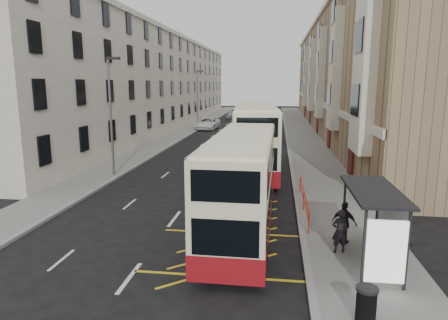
# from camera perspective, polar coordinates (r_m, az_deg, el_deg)

# --- Properties ---
(ground) EXTENTS (200.00, 200.00, 0.00)m
(ground) POSITION_cam_1_polar(r_m,az_deg,el_deg) (16.07, -10.79, -12.95)
(ground) COLOR black
(ground) RESTS_ON ground
(pavement_right) EXTENTS (4.00, 120.00, 0.15)m
(pavement_right) POSITION_cam_1_polar(r_m,az_deg,el_deg) (44.49, 11.61, 2.50)
(pavement_right) COLOR slate
(pavement_right) RESTS_ON ground
(pavement_left) EXTENTS (3.00, 120.00, 0.15)m
(pavement_left) POSITION_cam_1_polar(r_m,az_deg,el_deg) (46.04, -8.03, 2.90)
(pavement_left) COLOR slate
(pavement_left) RESTS_ON ground
(kerb_right) EXTENTS (0.25, 120.00, 0.15)m
(kerb_right) POSITION_cam_1_polar(r_m,az_deg,el_deg) (44.39, 9.03, 2.58)
(kerb_right) COLOR gray
(kerb_right) RESTS_ON ground
(kerb_left) EXTENTS (0.25, 120.00, 0.15)m
(kerb_left) POSITION_cam_1_polar(r_m,az_deg,el_deg) (45.67, -6.21, 2.88)
(kerb_left) COLOR gray
(kerb_left) RESTS_ON ground
(road_markings) EXTENTS (10.00, 110.00, 0.01)m
(road_markings) POSITION_cam_1_polar(r_m,az_deg,el_deg) (59.46, 2.89, 4.74)
(road_markings) COLOR silver
(road_markings) RESTS_ON ground
(terrace_right) EXTENTS (10.75, 79.00, 15.25)m
(terrace_right) POSITION_cam_1_polar(r_m,az_deg,el_deg) (60.14, 17.57, 11.50)
(terrace_right) COLOR #978058
(terrace_right) RESTS_ON ground
(terrace_left) EXTENTS (9.18, 79.00, 13.25)m
(terrace_left) POSITION_cam_1_polar(r_m,az_deg,el_deg) (62.14, -9.68, 10.89)
(terrace_left) COLOR silver
(terrace_left) RESTS_ON ground
(bus_shelter) EXTENTS (1.65, 4.25, 2.70)m
(bus_shelter) POSITION_cam_1_polar(r_m,az_deg,el_deg) (14.63, 21.36, -7.02)
(bus_shelter) COLOR black
(bus_shelter) RESTS_ON pavement_right
(guard_railing) EXTENTS (0.06, 6.56, 1.01)m
(guard_railing) POSITION_cam_1_polar(r_m,az_deg,el_deg) (20.49, 11.36, -5.12)
(guard_railing) COLOR red
(guard_railing) RESTS_ON pavement_right
(street_lamp_near) EXTENTS (0.93, 0.18, 8.00)m
(street_lamp_near) POSITION_cam_1_polar(r_m,az_deg,el_deg) (28.27, -15.82, 6.86)
(street_lamp_near) COLOR slate
(street_lamp_near) RESTS_ON pavement_left
(street_lamp_far) EXTENTS (0.93, 0.18, 8.00)m
(street_lamp_far) POSITION_cam_1_polar(r_m,az_deg,el_deg) (57.04, -3.77, 9.13)
(street_lamp_far) COLOR slate
(street_lamp_far) RESTS_ON pavement_left
(double_decker_front) EXTENTS (2.59, 10.80, 4.30)m
(double_decker_front) POSITION_cam_1_polar(r_m,az_deg,el_deg) (17.25, 2.65, -3.40)
(double_decker_front) COLOR #F3ECBF
(double_decker_front) RESTS_ON ground
(double_decker_rear) EXTENTS (3.79, 12.52, 4.92)m
(double_decker_rear) POSITION_cam_1_polar(r_m,az_deg,el_deg) (29.08, 4.38, 3.13)
(double_decker_rear) COLOR #F3ECBF
(double_decker_rear) RESTS_ON ground
(litter_bin) EXTENTS (0.60, 0.60, 1.00)m
(litter_bin) POSITION_cam_1_polar(r_m,az_deg,el_deg) (11.93, 19.64, -18.80)
(litter_bin) COLOR black
(litter_bin) RESTS_ON pavement_right
(pedestrian_near) EXTENTS (0.69, 0.53, 1.68)m
(pedestrian_near) POSITION_cam_1_polar(r_m,az_deg,el_deg) (15.82, 16.21, -9.72)
(pedestrian_near) COLOR black
(pedestrian_near) RESTS_ON pavement_right
(pedestrian_mid) EXTENTS (0.89, 0.75, 1.60)m
(pedestrian_mid) POSITION_cam_1_polar(r_m,az_deg,el_deg) (15.39, 23.96, -11.01)
(pedestrian_mid) COLOR black
(pedestrian_mid) RESTS_ON pavement_right
(pedestrian_far) EXTENTS (1.08, 0.85, 1.71)m
(pedestrian_far) POSITION_cam_1_polar(r_m,az_deg,el_deg) (16.71, 16.81, -8.58)
(pedestrian_far) COLOR black
(pedestrian_far) RESTS_ON pavement_right
(white_van) EXTENTS (3.22, 6.12, 1.64)m
(white_van) POSITION_cam_1_polar(r_m,az_deg,el_deg) (56.40, -2.39, 5.24)
(white_van) COLOR white
(white_van) RESTS_ON ground
(car_silver) EXTENTS (1.90, 4.59, 1.55)m
(car_silver) POSITION_cam_1_polar(r_m,az_deg,el_deg) (72.05, 1.20, 6.46)
(car_silver) COLOR #A5A7AC
(car_silver) RESTS_ON ground
(car_dark) EXTENTS (2.78, 4.44, 1.38)m
(car_dark) POSITION_cam_1_polar(r_m,az_deg,el_deg) (85.48, 2.25, 7.11)
(car_dark) COLOR black
(car_dark) RESTS_ON ground
(car_red) EXTENTS (3.66, 5.37, 1.44)m
(car_red) POSITION_cam_1_polar(r_m,az_deg,el_deg) (77.13, 6.99, 6.64)
(car_red) COLOR maroon
(car_red) RESTS_ON ground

